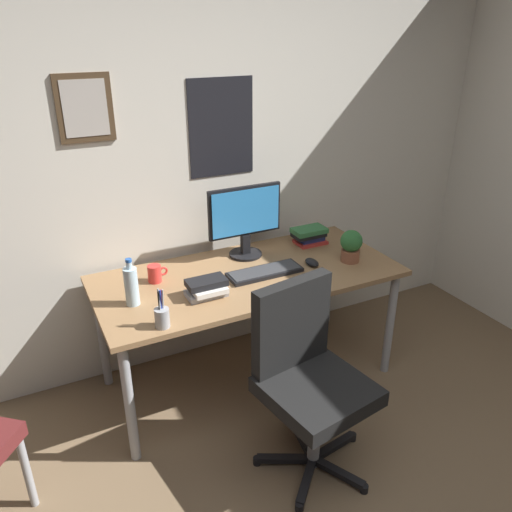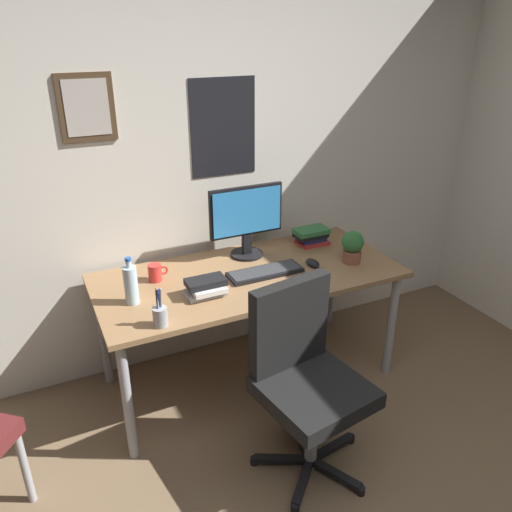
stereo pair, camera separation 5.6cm
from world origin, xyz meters
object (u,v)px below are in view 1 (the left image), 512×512
object	(u,v)px
office_chair	(307,371)
book_stack_left	(207,288)
water_bottle	(131,286)
book_stack_right	(309,235)
potted_plant	(351,245)
pen_cup	(162,317)
keyboard	(265,272)
monitor	(245,218)
coffee_mug_near	(155,274)
computer_mouse	(312,262)

from	to	relation	value
office_chair	book_stack_left	distance (m)	0.67
water_bottle	book_stack_right	world-z (taller)	water_bottle
office_chair	book_stack_left	bearing A→B (deg)	115.91
potted_plant	pen_cup	bearing A→B (deg)	-170.79
keyboard	pen_cup	xyz separation A→B (m)	(-0.68, -0.27, 0.04)
monitor	coffee_mug_near	bearing A→B (deg)	-170.91
keyboard	pen_cup	size ratio (longest dim) A/B	2.15
office_chair	coffee_mug_near	distance (m)	0.99
water_bottle	book_stack_left	xyz separation A→B (m)	(0.37, -0.08, -0.06)
coffee_mug_near	potted_plant	world-z (taller)	potted_plant
keyboard	computer_mouse	distance (m)	0.30
monitor	potted_plant	world-z (taller)	monitor
office_chair	water_bottle	distance (m)	0.96
water_bottle	book_stack_right	xyz separation A→B (m)	(1.21, 0.26, -0.05)
pen_cup	book_stack_right	size ratio (longest dim) A/B	0.92
water_bottle	potted_plant	size ratio (longest dim) A/B	1.29
book_stack_right	water_bottle	bearing A→B (deg)	-167.78
coffee_mug_near	book_stack_right	xyz separation A→B (m)	(1.04, 0.07, 0.01)
water_bottle	book_stack_right	size ratio (longest dim) A/B	1.16
office_chair	coffee_mug_near	world-z (taller)	office_chair
keyboard	book_stack_left	xyz separation A→B (m)	(-0.38, -0.09, 0.03)
office_chair	potted_plant	distance (m)	0.91
potted_plant	book_stack_right	world-z (taller)	potted_plant
potted_plant	book_stack_left	size ratio (longest dim) A/B	0.92
book_stack_right	potted_plant	bearing A→B (deg)	-77.30
water_bottle	coffee_mug_near	xyz separation A→B (m)	(0.17, 0.19, -0.06)
coffee_mug_near	book_stack_left	bearing A→B (deg)	-54.51
coffee_mug_near	potted_plant	distance (m)	1.14
book_stack_right	coffee_mug_near	bearing A→B (deg)	-176.02
computer_mouse	pen_cup	size ratio (longest dim) A/B	0.55
book_stack_right	book_stack_left	bearing A→B (deg)	-157.66
computer_mouse	book_stack_left	bearing A→B (deg)	-174.65
monitor	book_stack_left	xyz separation A→B (m)	(-0.40, -0.37, -0.19)
potted_plant	pen_cup	size ratio (longest dim) A/B	0.98
book_stack_right	keyboard	bearing A→B (deg)	-150.46
office_chair	potted_plant	world-z (taller)	office_chair
office_chair	potted_plant	xyz separation A→B (m)	(0.65, 0.57, 0.30)
monitor	potted_plant	xyz separation A→B (m)	(0.52, -0.36, -0.13)
pen_cup	book_stack_right	xyz separation A→B (m)	(1.14, 0.53, 0.00)
coffee_mug_near	pen_cup	world-z (taller)	pen_cup
keyboard	potted_plant	size ratio (longest dim) A/B	2.21
office_chair	pen_cup	xyz separation A→B (m)	(-0.57, 0.37, 0.25)
water_bottle	coffee_mug_near	world-z (taller)	water_bottle
keyboard	computer_mouse	xyz separation A→B (m)	(0.30, -0.02, 0.01)
office_chair	computer_mouse	size ratio (longest dim) A/B	8.64
monitor	keyboard	size ratio (longest dim) A/B	1.07
keyboard	coffee_mug_near	size ratio (longest dim) A/B	3.83
coffee_mug_near	book_stack_right	distance (m)	1.04
monitor	office_chair	bearing A→B (deg)	-97.65
keyboard	office_chair	bearing A→B (deg)	-99.82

